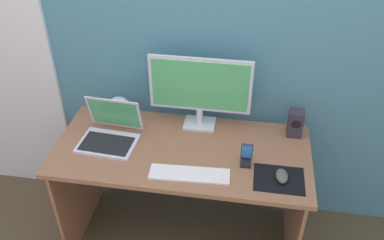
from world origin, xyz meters
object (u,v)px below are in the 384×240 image
keyboard_external (189,174)px  mouse (282,176)px  monitor (200,89)px  laptop (110,133)px  fishbowl (119,109)px  speaker_right (295,123)px  phone_in_dock (246,157)px

keyboard_external → mouse: mouse is taller
monitor → mouse: 0.65m
laptop → fishbowl: size_ratio=2.19×
monitor → speaker_right: monitor is taller
laptop → keyboard_external: bearing=-23.5°
monitor → mouse: (0.47, -0.39, -0.22)m
monitor → speaker_right: bearing=-0.9°
keyboard_external → phone_in_dock: 0.31m
keyboard_external → mouse: size_ratio=4.05×
laptop → fishbowl: laptop is taller
fishbowl → keyboard_external: size_ratio=0.37×
laptop → mouse: size_ratio=3.26×
monitor → fishbowl: (-0.48, -0.02, -0.18)m
laptop → keyboard_external: (0.48, -0.21, -0.04)m
monitor → fishbowl: bearing=-177.8°
speaker_right → keyboard_external: (-0.53, -0.42, -0.07)m
monitor → phone_in_dock: (0.29, -0.30, -0.20)m
fishbowl → mouse: 1.01m
speaker_right → mouse: (-0.07, -0.38, -0.06)m
phone_in_dock → speaker_right: bearing=49.0°
speaker_right → fishbowl: size_ratio=1.06×
fishbowl → keyboard_external: (0.49, -0.41, -0.07)m
speaker_right → laptop: 1.03m
phone_in_dock → monitor: bearing=133.4°
speaker_right → mouse: size_ratio=1.59×
fishbowl → mouse: size_ratio=1.49×
keyboard_external → laptop: bearing=153.4°
monitor → mouse: monitor is taller
fishbowl → phone_in_dock: bearing=-20.4°
monitor → keyboard_external: monitor is taller
keyboard_external → mouse: bearing=2.2°
keyboard_external → speaker_right: bearing=35.4°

